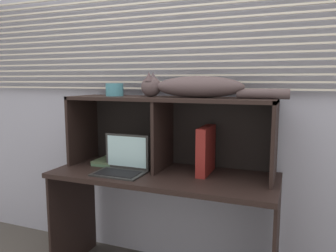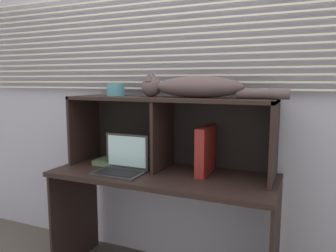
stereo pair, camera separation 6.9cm
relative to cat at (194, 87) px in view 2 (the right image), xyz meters
name	(u,v)px [view 2 (the right image)]	position (x,y,z in m)	size (l,w,h in m)	color
back_panel_with_blinds	(181,88)	(-0.17, 0.23, -0.01)	(4.40, 0.08, 2.50)	#AAACC3
desk	(162,195)	(-0.17, -0.09, -0.68)	(1.40, 0.56, 0.74)	black
hutch_shelf_unit	(169,119)	(-0.17, 0.03, -0.21)	(1.32, 0.36, 0.47)	black
cat	(194,87)	(0.00, 0.00, 0.00)	(0.90, 0.16, 0.16)	#544547
laptop	(122,164)	(-0.41, -0.17, -0.48)	(0.30, 0.21, 0.23)	#2A2A2A
binder_upright	(206,150)	(0.08, 0.00, -0.39)	(0.06, 0.26, 0.29)	maroon
book_stack	(110,161)	(-0.61, -0.01, -0.52)	(0.15, 0.22, 0.03)	#486D4F
small_basket	(116,90)	(-0.56, 0.00, -0.02)	(0.12, 0.12, 0.09)	teal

